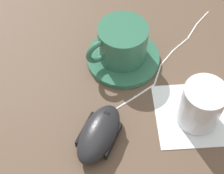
{
  "coord_description": "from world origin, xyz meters",
  "views": [
    {
      "loc": [
        0.04,
        0.33,
        0.52
      ],
      "look_at": [
        0.03,
        -0.0,
        0.03
      ],
      "focal_mm": 55.0,
      "sensor_mm": 36.0,
      "label": 1
    }
  ],
  "objects_px": {
    "saucer": "(123,58)",
    "coffee_cup": "(122,42)",
    "drinking_glass": "(201,105)",
    "computer_mouse": "(99,134)"
  },
  "relations": [
    {
      "from": "saucer",
      "to": "coffee_cup",
      "type": "bearing_deg",
      "value": -53.0
    },
    {
      "from": "drinking_glass",
      "to": "coffee_cup",
      "type": "bearing_deg",
      "value": -48.09
    },
    {
      "from": "saucer",
      "to": "drinking_glass",
      "type": "height_order",
      "value": "drinking_glass"
    },
    {
      "from": "coffee_cup",
      "to": "drinking_glass",
      "type": "xyz_separation_m",
      "value": [
        -0.12,
        0.14,
        -0.0
      ]
    },
    {
      "from": "saucer",
      "to": "coffee_cup",
      "type": "height_order",
      "value": "coffee_cup"
    },
    {
      "from": "coffee_cup",
      "to": "drinking_glass",
      "type": "relative_size",
      "value": 1.39
    },
    {
      "from": "saucer",
      "to": "computer_mouse",
      "type": "height_order",
      "value": "computer_mouse"
    },
    {
      "from": "coffee_cup",
      "to": "drinking_glass",
      "type": "height_order",
      "value": "drinking_glass"
    },
    {
      "from": "coffee_cup",
      "to": "computer_mouse",
      "type": "xyz_separation_m",
      "value": [
        0.04,
        0.17,
        -0.03
      ]
    },
    {
      "from": "saucer",
      "to": "drinking_glass",
      "type": "xyz_separation_m",
      "value": [
        -0.12,
        0.13,
        0.04
      ]
    }
  ]
}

